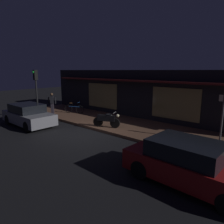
{
  "coord_description": "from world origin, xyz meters",
  "views": [
    {
      "loc": [
        8.74,
        -7.35,
        3.58
      ],
      "look_at": [
        0.16,
        2.4,
        0.95
      ],
      "focal_mm": 33.17,
      "sensor_mm": 36.0,
      "label": 1
    }
  ],
  "objects_px": {
    "sign_post": "(222,115)",
    "traffic_light_pole": "(36,86)",
    "person_photographer": "(52,103)",
    "bicycle_parked": "(74,109)",
    "parked_car_far": "(189,163)",
    "parked_car_near": "(28,115)",
    "motorcycle": "(107,119)"
  },
  "relations": [
    {
      "from": "sign_post",
      "to": "traffic_light_pole",
      "type": "height_order",
      "value": "traffic_light_pole"
    },
    {
      "from": "traffic_light_pole",
      "to": "bicycle_parked",
      "type": "bearing_deg",
      "value": 77.02
    },
    {
      "from": "traffic_light_pole",
      "to": "parked_car_far",
      "type": "relative_size",
      "value": 0.86
    },
    {
      "from": "person_photographer",
      "to": "parked_car_near",
      "type": "bearing_deg",
      "value": -62.05
    },
    {
      "from": "parked_car_far",
      "to": "parked_car_near",
      "type": "bearing_deg",
      "value": 179.22
    },
    {
      "from": "motorcycle",
      "to": "sign_post",
      "type": "xyz_separation_m",
      "value": [
        5.94,
        1.6,
        0.86
      ]
    },
    {
      "from": "sign_post",
      "to": "parked_car_near",
      "type": "bearing_deg",
      "value": -157.84
    },
    {
      "from": "bicycle_parked",
      "to": "traffic_light_pole",
      "type": "xyz_separation_m",
      "value": [
        -0.64,
        -2.79,
        1.97
      ]
    },
    {
      "from": "bicycle_parked",
      "to": "parked_car_near",
      "type": "xyz_separation_m",
      "value": [
        0.34,
        -4.03,
        0.2
      ]
    },
    {
      "from": "sign_post",
      "to": "person_photographer",
      "type": "bearing_deg",
      "value": -172.83
    },
    {
      "from": "motorcycle",
      "to": "bicycle_parked",
      "type": "relative_size",
      "value": 1.07
    },
    {
      "from": "bicycle_parked",
      "to": "parked_car_far",
      "type": "height_order",
      "value": "parked_car_far"
    },
    {
      "from": "person_photographer",
      "to": "parked_car_far",
      "type": "distance_m",
      "value": 12.5
    },
    {
      "from": "parked_car_near",
      "to": "parked_car_far",
      "type": "bearing_deg",
      "value": -0.78
    },
    {
      "from": "bicycle_parked",
      "to": "person_photographer",
      "type": "bearing_deg",
      "value": -131.92
    },
    {
      "from": "traffic_light_pole",
      "to": "parked_car_far",
      "type": "distance_m",
      "value": 11.88
    },
    {
      "from": "person_photographer",
      "to": "sign_post",
      "type": "xyz_separation_m",
      "value": [
        11.97,
        1.51,
        0.48
      ]
    },
    {
      "from": "bicycle_parked",
      "to": "person_photographer",
      "type": "distance_m",
      "value": 1.77
    },
    {
      "from": "motorcycle",
      "to": "sign_post",
      "type": "height_order",
      "value": "sign_post"
    },
    {
      "from": "person_photographer",
      "to": "parked_car_near",
      "type": "height_order",
      "value": "person_photographer"
    },
    {
      "from": "person_photographer",
      "to": "traffic_light_pole",
      "type": "height_order",
      "value": "traffic_light_pole"
    },
    {
      "from": "sign_post",
      "to": "traffic_light_pole",
      "type": "distance_m",
      "value": 11.91
    },
    {
      "from": "motorcycle",
      "to": "bicycle_parked",
      "type": "xyz_separation_m",
      "value": [
        -4.9,
        1.35,
        -0.14
      ]
    },
    {
      "from": "motorcycle",
      "to": "parked_car_far",
      "type": "relative_size",
      "value": 0.39
    },
    {
      "from": "person_photographer",
      "to": "traffic_light_pole",
      "type": "xyz_separation_m",
      "value": [
        0.49,
        -1.53,
        1.45
      ]
    },
    {
      "from": "bicycle_parked",
      "to": "sign_post",
      "type": "xyz_separation_m",
      "value": [
        10.84,
        0.25,
        1.0
      ]
    },
    {
      "from": "parked_car_near",
      "to": "parked_car_far",
      "type": "relative_size",
      "value": 0.99
    },
    {
      "from": "parked_car_far",
      "to": "sign_post",
      "type": "bearing_deg",
      "value": 92.39
    },
    {
      "from": "person_photographer",
      "to": "motorcycle",
      "type": "bearing_deg",
      "value": -0.91
    },
    {
      "from": "parked_car_near",
      "to": "sign_post",
      "type": "bearing_deg",
      "value": 22.16
    },
    {
      "from": "bicycle_parked",
      "to": "sign_post",
      "type": "relative_size",
      "value": 0.62
    },
    {
      "from": "person_photographer",
      "to": "parked_car_far",
      "type": "bearing_deg",
      "value": -13.48
    }
  ]
}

